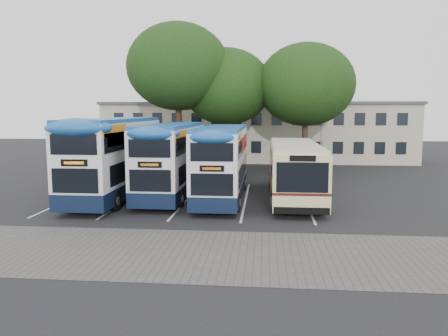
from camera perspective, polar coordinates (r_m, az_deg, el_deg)
ground at (r=21.19m, az=2.92°, el=-6.91°), size 120.00×120.00×0.00m
paving_strip at (r=16.62m, az=-4.87°, el=-10.97°), size 40.00×6.00×0.01m
bay_lines at (r=26.45m, az=-4.78°, el=-4.03°), size 14.12×11.00×0.01m
depot_building at (r=47.56m, az=4.33°, el=4.87°), size 32.40×8.40×6.20m
lamp_post at (r=40.82m, az=12.69°, el=7.01°), size 0.25×1.05×9.06m
tree_left at (r=37.92m, az=-6.01°, el=13.00°), size 8.64×8.64×12.65m
tree_mid at (r=38.79m, az=0.35°, el=10.56°), size 7.84×7.84×10.73m
tree_right at (r=38.27m, az=10.65°, el=10.64°), size 8.25×8.25×11.00m
bus_dd_left at (r=27.48m, az=-14.00°, el=1.79°), size 2.81×11.57×4.82m
bus_dd_mid at (r=27.37m, az=-6.76°, el=1.53°), size 2.60×10.73×4.47m
bus_dd_right at (r=26.13m, az=-0.22°, el=1.15°), size 2.53×10.42×4.34m
bus_single at (r=26.70m, az=9.16°, el=0.12°), size 2.86×11.22×3.35m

